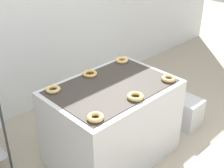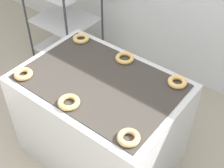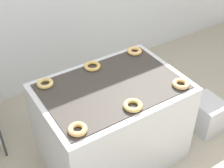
% 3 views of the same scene
% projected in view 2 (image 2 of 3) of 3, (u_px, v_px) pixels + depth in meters
% --- Properties ---
extents(fryer_machine, '(1.25, 0.87, 0.87)m').
position_uv_depth(fryer_machine, '(101.00, 120.00, 2.59)').
color(fryer_machine, silver).
rests_on(fryer_machine, ground_plane).
extents(donut_near_left, '(0.14, 0.14, 0.04)m').
position_uv_depth(donut_near_left, '(23.00, 74.00, 2.33)').
color(donut_near_left, '#EAAE67').
rests_on(donut_near_left, fryer_machine).
extents(donut_near_center, '(0.15, 0.15, 0.04)m').
position_uv_depth(donut_near_center, '(69.00, 102.00, 2.11)').
color(donut_near_center, '#D8B665').
rests_on(donut_near_center, fryer_machine).
extents(donut_near_right, '(0.14, 0.14, 0.04)m').
position_uv_depth(donut_near_right, '(129.00, 138.00, 1.88)').
color(donut_near_right, tan).
rests_on(donut_near_right, fryer_machine).
extents(donut_far_left, '(0.14, 0.14, 0.04)m').
position_uv_depth(donut_far_left, '(81.00, 38.00, 2.68)').
color(donut_far_left, tan).
rests_on(donut_far_left, fryer_machine).
extents(donut_far_center, '(0.15, 0.15, 0.03)m').
position_uv_depth(donut_far_center, '(125.00, 58.00, 2.48)').
color(donut_far_center, '#DCAD5A').
rests_on(donut_far_center, fryer_machine).
extents(donut_far_right, '(0.14, 0.14, 0.04)m').
position_uv_depth(donut_far_right, '(177.00, 82.00, 2.26)').
color(donut_far_right, '#EBB96A').
rests_on(donut_far_right, fryer_machine).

